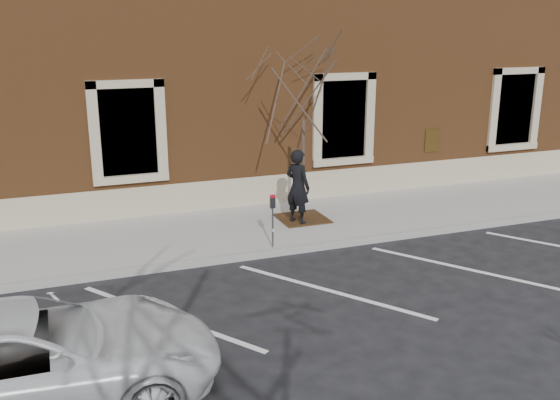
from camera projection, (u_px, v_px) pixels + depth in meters
name	position (u px, v px, depth m)	size (l,w,h in m)	color
ground	(289.00, 253.00, 14.19)	(120.00, 120.00, 0.00)	#28282B
sidewalk_near	(264.00, 227.00, 15.74)	(40.00, 3.50, 0.15)	#A7A39D
curb_near	(290.00, 251.00, 14.12)	(40.00, 0.12, 0.15)	#9E9E99
parking_stripes	(330.00, 291.00, 12.21)	(28.00, 4.40, 0.01)	silver
building_civic	(203.00, 56.00, 20.05)	(40.00, 8.62, 8.00)	brown
man	(298.00, 187.00, 15.57)	(0.69, 0.46, 1.90)	black
parking_meter	(273.00, 211.00, 13.90)	(0.11, 0.09, 1.23)	#595B60
tree_grate	(302.00, 218.00, 16.14)	(1.22, 1.22, 0.03)	#442F15
sapling	(304.00, 90.00, 15.23)	(2.84, 2.84, 4.73)	#4E3B2F
white_truck	(24.00, 360.00, 8.33)	(2.43, 5.26, 1.46)	silver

